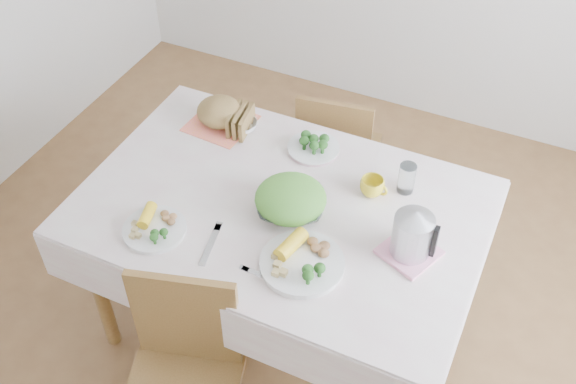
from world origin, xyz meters
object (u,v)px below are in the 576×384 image
at_px(dining_table, 282,271).
at_px(dinner_plate_right, 302,264).
at_px(electric_kettle, 413,230).
at_px(yellow_mug, 372,187).
at_px(salad_bowl, 291,205).
at_px(dinner_plate_left, 155,229).
at_px(chair_far, 340,141).

xyz_separation_m(dining_table, dinner_plate_right, (0.19, -0.24, 0.40)).
distance_m(dinner_plate_right, electric_kettle, 0.39).
xyz_separation_m(dining_table, yellow_mug, (0.29, 0.20, 0.42)).
relative_size(salad_bowl, yellow_mug, 2.67).
distance_m(dining_table, yellow_mug, 0.55).
bearing_deg(dinner_plate_left, dinner_plate_right, 8.08).
bearing_deg(dinner_plate_right, dinner_plate_left, -171.92).
distance_m(yellow_mug, electric_kettle, 0.33).
xyz_separation_m(chair_far, salad_bowl, (0.10, -0.79, 0.33)).
distance_m(chair_far, yellow_mug, 0.75).
bearing_deg(yellow_mug, dinner_plate_right, -102.11).
height_order(dining_table, chair_far, chair_far).
height_order(dining_table, dinner_plate_right, dinner_plate_right).
height_order(dining_table, salad_bowl, salad_bowl).
distance_m(dinner_plate_right, yellow_mug, 0.45).
xyz_separation_m(chair_far, electric_kettle, (0.56, -0.80, 0.42)).
bearing_deg(chair_far, yellow_mug, 112.15).
bearing_deg(yellow_mug, chair_far, 120.81).
bearing_deg(salad_bowl, dinner_plate_right, -56.72).
bearing_deg(chair_far, salad_bowl, 88.85).
distance_m(chair_far, salad_bowl, 0.86).
distance_m(dinner_plate_left, electric_kettle, 0.91).
bearing_deg(electric_kettle, dinner_plate_right, -132.40).
height_order(salad_bowl, dinner_plate_left, salad_bowl).
xyz_separation_m(dining_table, dinner_plate_left, (-0.35, -0.31, 0.40)).
bearing_deg(dining_table, yellow_mug, 35.03).
relative_size(chair_far, dinner_plate_left, 3.49).
distance_m(salad_bowl, dinner_plate_left, 0.50).
relative_size(dinner_plate_left, dinner_plate_right, 0.79).
bearing_deg(salad_bowl, yellow_mug, 41.76).
relative_size(salad_bowl, dinner_plate_right, 0.84).
bearing_deg(chair_far, dinner_plate_right, 95.22).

